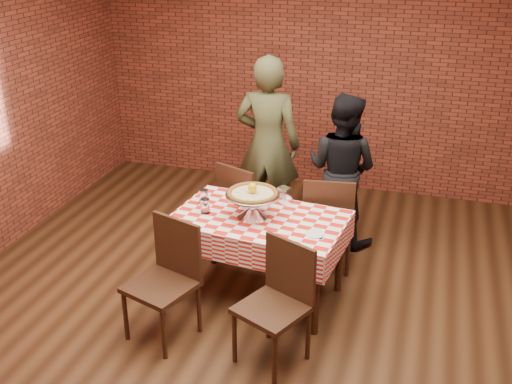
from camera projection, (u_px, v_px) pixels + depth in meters
The scene contains 19 objects.
ground at pixel (255, 323), 5.00m from camera, with size 6.00×6.00×0.00m, color black.
back_wall at pixel (330, 68), 7.03m from camera, with size 5.50×5.50×0.00m, color maroon.
table at pixel (259, 257), 5.23m from camera, with size 1.39×0.83×0.75m, color #362113.
tablecloth at pixel (259, 230), 5.12m from camera, with size 1.42×0.87×0.24m, color red, non-canonical shape.
pizza_stand at pixel (253, 206), 5.03m from camera, with size 0.46×0.46×0.20m, color silver, non-canonical shape.
pizza at pixel (252, 194), 4.99m from camera, with size 0.42×0.42×0.03m, color beige.
lemon at pixel (252, 188), 4.97m from camera, with size 0.07×0.07×0.09m, color yellow.
water_glass_left at pixel (205, 206), 5.12m from camera, with size 0.08×0.08×0.13m, color white.
water_glass_right at pixel (204, 197), 5.29m from camera, with size 0.08×0.08×0.13m, color white.
side_plate at pixel (315, 234), 4.79m from camera, with size 0.15×0.15×0.01m, color white.
sweetener_packet_a at pixel (320, 238), 4.73m from camera, with size 0.05×0.04×0.01m, color white.
sweetener_packet_b at pixel (321, 238), 4.73m from camera, with size 0.05×0.04×0.01m, color white.
condiment_caddy at pixel (284, 195), 5.29m from camera, with size 0.10×0.08×0.15m, color silver.
chair_near_left at pixel (161, 284), 4.67m from camera, with size 0.46×0.46×0.94m, color #362113, non-canonical shape.
chair_near_right at pixel (272, 308), 4.40m from camera, with size 0.44×0.44×0.93m, color #362113, non-canonical shape.
chair_far_left at pixel (249, 206), 5.97m from camera, with size 0.44×0.44×0.92m, color #362113, non-canonical shape.
chair_far_right at pixel (328, 220), 5.68m from camera, with size 0.45×0.45×0.94m, color #362113, non-canonical shape.
diner_olive at pixel (268, 145), 6.23m from camera, with size 0.67×0.44×1.83m, color #424427.
diner_black at pixel (342, 169), 6.03m from camera, with size 0.74×0.58×1.53m, color black.
Camera 1 is at (1.19, -3.95, 3.01)m, focal length 43.07 mm.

